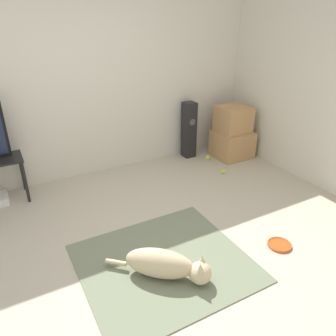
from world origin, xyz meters
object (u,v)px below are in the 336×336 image
(dog, at_px, (166,265))
(floor_speaker, at_px, (189,130))
(cardboard_box_upper, at_px, (233,119))
(tennis_ball_by_boxes, at_px, (208,158))
(tennis_ball_near_speaker, at_px, (223,171))
(cardboard_box_lower, at_px, (232,144))
(frisbee, at_px, (279,245))

(dog, relative_size, floor_speaker, 0.86)
(cardboard_box_upper, xyz_separation_m, tennis_ball_by_boxes, (-0.41, 0.04, -0.57))
(cardboard_box_upper, distance_m, tennis_ball_by_boxes, 0.71)
(cardboard_box_upper, distance_m, tennis_ball_near_speaker, 0.88)
(dog, distance_m, tennis_ball_by_boxes, 2.58)
(cardboard_box_lower, bearing_deg, dog, -139.84)
(cardboard_box_lower, relative_size, tennis_ball_near_speaker, 8.25)
(floor_speaker, xyz_separation_m, tennis_ball_by_boxes, (0.18, -0.28, -0.40))
(frisbee, distance_m, floor_speaker, 2.41)
(cardboard_box_lower, distance_m, tennis_ball_near_speaker, 0.68)
(cardboard_box_upper, bearing_deg, tennis_ball_by_boxes, 175.08)
(cardboard_box_lower, height_order, cardboard_box_upper, cardboard_box_upper)
(cardboard_box_lower, relative_size, floor_speaker, 0.63)
(dog, relative_size, tennis_ball_by_boxes, 11.29)
(dog, bearing_deg, cardboard_box_lower, 40.16)
(dog, xyz_separation_m, floor_speaker, (1.58, 2.17, 0.30))
(tennis_ball_near_speaker, bearing_deg, dog, -140.39)
(dog, xyz_separation_m, tennis_ball_near_speaker, (1.68, 1.39, -0.11))
(frisbee, height_order, floor_speaker, floor_speaker)
(tennis_ball_by_boxes, xyz_separation_m, tennis_ball_near_speaker, (-0.08, -0.50, 0.00))
(frisbee, bearing_deg, tennis_ball_by_boxes, 74.44)
(tennis_ball_by_boxes, bearing_deg, floor_speaker, 123.06)
(dog, xyz_separation_m, frisbee, (1.19, -0.17, -0.13))
(floor_speaker, bearing_deg, cardboard_box_upper, -28.05)
(dog, height_order, tennis_ball_by_boxes, dog)
(dog, height_order, frisbee, dog)
(cardboard_box_lower, xyz_separation_m, cardboard_box_upper, (-0.00, 0.02, 0.40))
(cardboard_box_upper, relative_size, tennis_ball_near_speaker, 7.05)
(cardboard_box_upper, bearing_deg, dog, -139.52)
(dog, distance_m, cardboard_box_lower, 2.84)
(frisbee, relative_size, floor_speaker, 0.27)
(cardboard_box_upper, bearing_deg, cardboard_box_lower, -85.86)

